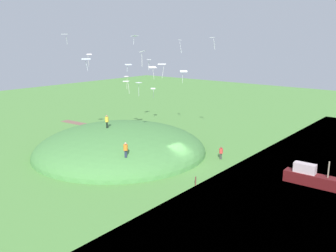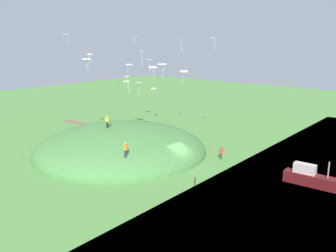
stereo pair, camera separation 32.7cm
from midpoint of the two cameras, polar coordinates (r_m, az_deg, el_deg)
The scene contains 24 objects.
ground_plane at distance 42.34m, azimuth 2.46°, elevation -6.28°, with size 160.00×160.00×0.00m, color #52893E.
grass_hill at distance 47.77m, azimuth -7.38°, elevation -4.05°, with size 22.59×22.70×7.00m, color #478140.
dirt_path at distance 61.69m, azimuth -11.11°, elevation -0.14°, with size 17.07×1.60×0.04m, color brown.
boat_on_lake at distance 39.18m, azimuth 22.26°, elevation -7.76°, with size 5.68×1.52×2.84m.
person_on_hilltop at distance 45.95m, azimuth -9.57°, elevation 0.98°, with size 0.58×0.58×1.69m.
person_with_child at distance 44.44m, azimuth 8.77°, elevation -4.10°, with size 0.61×0.61×1.62m.
person_near_shore at distance 38.26m, azimuth -6.64°, elevation -3.55°, with size 0.67×0.67×1.69m.
kite_0 at distance 46.11m, azimuth -2.24°, elevation 9.36°, with size 1.09×1.20×1.66m.
kite_1 at distance 41.44m, azimuth -3.91°, elevation 11.79°, with size 1.07×1.16×1.81m.
kite_2 at distance 43.50m, azimuth 2.78°, elevation 8.69°, with size 1.07×1.04×1.58m.
kite_3 at distance 44.56m, azimuth -0.72°, elevation 9.83°, with size 1.26×1.17×1.81m.
kite_4 at distance 54.37m, azimuth -5.08°, elevation 14.21°, with size 0.79×1.07×1.38m.
kite_5 at distance 44.77m, azimuth -6.46°, elevation 7.04°, with size 0.94×0.88×1.59m.
kite_6 at distance 42.30m, azimuth -4.51°, elevation 6.80°, with size 0.83×0.71×1.72m.
kite_7 at distance 51.79m, azimuth -6.12°, elevation 9.78°, with size 1.07×1.17×1.11m.
kite_8 at distance 55.15m, azimuth -2.80°, elevation 10.55°, with size 1.05×1.06×1.70m.
kite_9 at distance 55.31m, azimuth -6.43°, elevation 7.74°, with size 0.70×0.81×1.98m.
kite_10 at distance 51.64m, azimuth -2.13°, elevation 5.92°, with size 0.78×0.74×1.46m.
kite_11 at distance 48.68m, azimuth -15.97°, elevation 13.97°, with size 1.03×1.02×1.31m.
kite_12 at distance 52.48m, azimuth 2.24°, elevation 13.50°, with size 0.86×0.87×1.92m.
kite_13 at distance 48.66m, azimuth -12.31°, elevation 11.05°, with size 0.80×0.80×1.68m.
kite_14 at distance 44.41m, azimuth -12.79°, elevation 10.42°, with size 1.24×1.29×1.51m.
kite_15 at distance 49.25m, azimuth 7.49°, elevation 13.78°, with size 0.80×0.64×1.60m.
mooring_post at distance 36.49m, azimuth 4.63°, elevation -8.85°, with size 0.14×0.14×0.95m, color brown.
Camera 2 is at (-24.35, 31.51, 14.37)m, focal length 37.85 mm.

